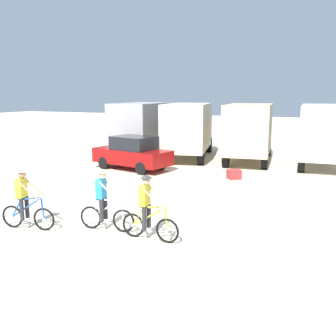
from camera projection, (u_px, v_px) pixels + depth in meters
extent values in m
plane|color=beige|center=(108.00, 232.00, 11.26)|extent=(120.00, 120.00, 0.00)
cube|color=#9E9EA3|center=(141.00, 124.00, 25.07)|extent=(2.85, 5.39, 2.70)
cube|color=silver|center=(160.00, 128.00, 28.32)|extent=(2.33, 1.69, 2.00)
cube|color=black|center=(163.00, 122.00, 28.90)|extent=(2.02, 0.26, 0.80)
cylinder|color=black|center=(146.00, 141.00, 28.74)|extent=(0.41, 1.02, 1.00)
cylinder|color=black|center=(172.00, 142.00, 28.08)|extent=(0.41, 1.02, 1.00)
cylinder|color=black|center=(116.00, 150.00, 24.11)|extent=(0.41, 1.02, 1.00)
cylinder|color=black|center=(146.00, 152.00, 23.45)|extent=(0.41, 1.02, 1.00)
cube|color=beige|center=(187.00, 126.00, 23.34)|extent=(3.50, 5.60, 2.70)
cube|color=#B21E1E|center=(195.00, 130.00, 26.71)|extent=(2.48, 1.95, 2.00)
cube|color=black|center=(196.00, 124.00, 27.32)|extent=(1.99, 0.53, 0.80)
cylinder|color=black|center=(180.00, 144.00, 27.00)|extent=(0.54, 1.05, 1.00)
cylinder|color=black|center=(209.00, 145.00, 26.60)|extent=(0.54, 1.05, 1.00)
cylinder|color=black|center=(165.00, 155.00, 22.19)|extent=(0.54, 1.05, 1.00)
cylinder|color=black|center=(201.00, 156.00, 21.80)|extent=(0.54, 1.05, 1.00)
cube|color=#CCB78E|center=(249.00, 128.00, 22.15)|extent=(3.08, 5.47, 2.70)
cube|color=silver|center=(253.00, 132.00, 25.45)|extent=(2.38, 1.78, 2.00)
cube|color=black|center=(254.00, 125.00, 26.04)|extent=(2.02, 0.35, 0.80)
cylinder|color=black|center=(237.00, 146.00, 25.83)|extent=(0.45, 1.03, 1.00)
cylinder|color=black|center=(268.00, 147.00, 25.26)|extent=(0.45, 1.03, 1.00)
cylinder|color=black|center=(226.00, 158.00, 21.13)|extent=(0.45, 1.03, 1.00)
cylinder|color=black|center=(264.00, 160.00, 20.56)|extent=(0.45, 1.03, 1.00)
cube|color=white|center=(324.00, 131.00, 20.71)|extent=(2.78, 5.36, 2.70)
cube|color=silver|center=(322.00, 134.00, 23.94)|extent=(2.30, 1.66, 2.00)
cube|color=black|center=(322.00, 127.00, 24.52)|extent=(2.02, 0.23, 0.80)
cylinder|color=black|center=(304.00, 149.00, 24.38)|extent=(0.39, 1.02, 1.00)
cylinder|color=black|center=(302.00, 162.00, 19.77)|extent=(0.39, 1.02, 1.00)
cube|color=maroon|center=(132.00, 156.00, 20.46)|extent=(4.48, 2.61, 0.76)
cube|color=black|center=(134.00, 143.00, 20.24)|extent=(2.39, 2.01, 0.68)
cylinder|color=black|center=(104.00, 163.00, 20.67)|extent=(0.67, 0.35, 0.64)
cylinder|color=black|center=(124.00, 159.00, 21.91)|extent=(0.67, 0.35, 0.64)
cylinder|color=black|center=(142.00, 168.00, 19.16)|extent=(0.67, 0.35, 0.64)
cylinder|color=black|center=(161.00, 164.00, 20.39)|extent=(0.67, 0.35, 0.64)
torus|color=black|center=(44.00, 219.00, 11.32)|extent=(0.68, 0.18, 0.68)
cylinder|color=silver|center=(44.00, 219.00, 11.32)|extent=(0.09, 0.09, 0.08)
torus|color=black|center=(12.00, 217.00, 11.57)|extent=(0.68, 0.18, 0.68)
cylinder|color=silver|center=(12.00, 217.00, 11.57)|extent=(0.09, 0.09, 0.08)
cylinder|color=blue|center=(27.00, 207.00, 11.40)|extent=(1.02, 0.23, 0.68)
cylinder|color=blue|center=(31.00, 198.00, 11.30)|extent=(0.66, 0.17, 0.13)
cylinder|color=blue|center=(17.00, 208.00, 11.48)|extent=(0.39, 0.12, 0.59)
cylinder|color=blue|center=(43.00, 209.00, 11.27)|extent=(0.11, 0.07, 0.64)
cylinder|color=silver|center=(41.00, 198.00, 11.22)|extent=(0.13, 0.52, 0.04)
cube|color=black|center=(21.00, 198.00, 11.38)|extent=(0.26, 0.16, 0.06)
cube|color=gold|center=(21.00, 188.00, 11.32)|extent=(0.25, 0.35, 0.56)
sphere|color=#A87A5B|center=(22.00, 174.00, 11.23)|extent=(0.22, 0.22, 0.22)
cone|color=silver|center=(22.00, 170.00, 11.20)|extent=(0.32, 0.32, 0.10)
cylinder|color=#26262B|center=(27.00, 207.00, 11.54)|extent=(0.12, 0.12, 0.66)
cylinder|color=#26262B|center=(22.00, 209.00, 11.29)|extent=(0.12, 0.12, 0.66)
cylinder|color=#A87A5B|center=(35.00, 188.00, 11.41)|extent=(0.62, 0.20, 0.53)
cylinder|color=#A87A5B|center=(28.00, 190.00, 11.07)|extent=(0.63, 0.12, 0.53)
torus|color=black|center=(124.00, 221.00, 11.18)|extent=(0.68, 0.14, 0.68)
cylinder|color=silver|center=(124.00, 221.00, 11.18)|extent=(0.09, 0.09, 0.08)
torus|color=black|center=(91.00, 217.00, 11.49)|extent=(0.68, 0.14, 0.68)
cylinder|color=silver|center=(91.00, 217.00, 11.49)|extent=(0.09, 0.09, 0.08)
cylinder|color=silver|center=(106.00, 208.00, 11.28)|extent=(1.03, 0.17, 0.68)
cylinder|color=silver|center=(111.00, 200.00, 11.18)|extent=(0.66, 0.13, 0.13)
cylinder|color=silver|center=(96.00, 209.00, 11.39)|extent=(0.39, 0.09, 0.59)
cylinder|color=silver|center=(122.00, 210.00, 11.13)|extent=(0.10, 0.06, 0.64)
cylinder|color=silver|center=(121.00, 199.00, 11.07)|extent=(0.10, 0.52, 0.04)
cube|color=black|center=(101.00, 199.00, 11.28)|extent=(0.25, 0.15, 0.06)
cube|color=teal|center=(101.00, 189.00, 11.22)|extent=(0.24, 0.34, 0.56)
sphere|color=beige|center=(102.00, 175.00, 11.12)|extent=(0.22, 0.22, 0.22)
cone|color=tan|center=(102.00, 171.00, 11.10)|extent=(0.32, 0.32, 0.10)
cylinder|color=#26262B|center=(106.00, 208.00, 11.43)|extent=(0.12, 0.12, 0.66)
cylinder|color=#26262B|center=(101.00, 210.00, 11.19)|extent=(0.12, 0.12, 0.66)
cylinder|color=beige|center=(114.00, 189.00, 11.29)|extent=(0.63, 0.16, 0.53)
cylinder|color=beige|center=(109.00, 192.00, 10.95)|extent=(0.63, 0.08, 0.53)
torus|color=black|center=(167.00, 231.00, 10.37)|extent=(0.68, 0.07, 0.68)
cylinder|color=silver|center=(167.00, 231.00, 10.37)|extent=(0.08, 0.08, 0.08)
torus|color=black|center=(133.00, 225.00, 10.82)|extent=(0.68, 0.07, 0.68)
cylinder|color=silver|center=(133.00, 225.00, 10.82)|extent=(0.08, 0.08, 0.08)
cylinder|color=gold|center=(149.00, 216.00, 10.55)|extent=(1.03, 0.07, 0.68)
cylinder|color=gold|center=(155.00, 207.00, 10.42)|extent=(0.66, 0.06, 0.13)
cylinder|color=gold|center=(138.00, 216.00, 10.69)|extent=(0.39, 0.06, 0.59)
cylinder|color=gold|center=(166.00, 219.00, 10.33)|extent=(0.10, 0.05, 0.64)
cylinder|color=silver|center=(166.00, 207.00, 10.28)|extent=(0.05, 0.52, 0.04)
cube|color=black|center=(144.00, 206.00, 10.56)|extent=(0.24, 0.12, 0.06)
cube|color=gold|center=(144.00, 195.00, 10.49)|extent=(0.21, 0.32, 0.56)
sphere|color=tan|center=(146.00, 181.00, 10.39)|extent=(0.22, 0.22, 0.22)
cone|color=#333333|center=(146.00, 176.00, 10.37)|extent=(0.32, 0.32, 0.10)
cylinder|color=#26262B|center=(149.00, 216.00, 10.70)|extent=(0.12, 0.12, 0.66)
cylinder|color=#26262B|center=(144.00, 219.00, 10.47)|extent=(0.12, 0.12, 0.66)
cylinder|color=tan|center=(159.00, 196.00, 10.51)|extent=(0.63, 0.08, 0.53)
cylinder|color=tan|center=(152.00, 199.00, 10.19)|extent=(0.63, 0.10, 0.53)
cube|color=#9E2D2D|center=(234.00, 174.00, 18.24)|extent=(0.76, 0.76, 0.44)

